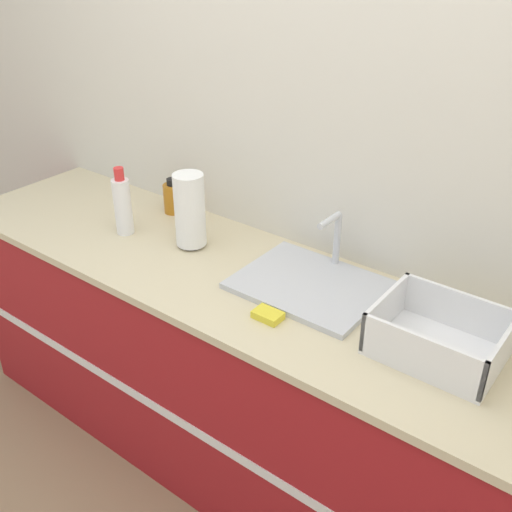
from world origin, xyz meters
TOP-DOWN VIEW (x-y plane):
  - ground_plane at (0.00, 0.00)m, footprint 12.00×12.00m
  - wall_back at (0.00, 0.66)m, footprint 4.92×0.06m
  - counter_cabinet at (0.00, 0.31)m, footprint 2.55×0.65m
  - sink at (0.24, 0.40)m, footprint 0.47×0.37m
  - paper_towel_roll at (-0.27, 0.37)m, footprint 0.11×0.11m
  - dish_rack at (0.71, 0.32)m, footprint 0.35×0.28m
  - bottle_white_spray at (-0.55, 0.29)m, footprint 0.07×0.07m
  - bottle_amber at (-0.54, 0.54)m, footprint 0.08×0.08m
  - sponge at (0.23, 0.16)m, footprint 0.09×0.06m

SIDE VIEW (x-z plane):
  - ground_plane at x=0.00m, z-range 0.00..0.00m
  - counter_cabinet at x=0.00m, z-range 0.00..0.89m
  - sponge at x=0.23m, z-range 0.89..0.91m
  - sink at x=0.24m, z-range 0.80..1.02m
  - dish_rack at x=0.71m, z-range 0.87..1.00m
  - bottle_amber at x=-0.54m, z-range 0.88..1.03m
  - bottle_white_spray at x=-0.55m, z-range 0.87..1.14m
  - paper_towel_roll at x=-0.27m, z-range 0.89..1.18m
  - wall_back at x=0.00m, z-range 0.00..2.60m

